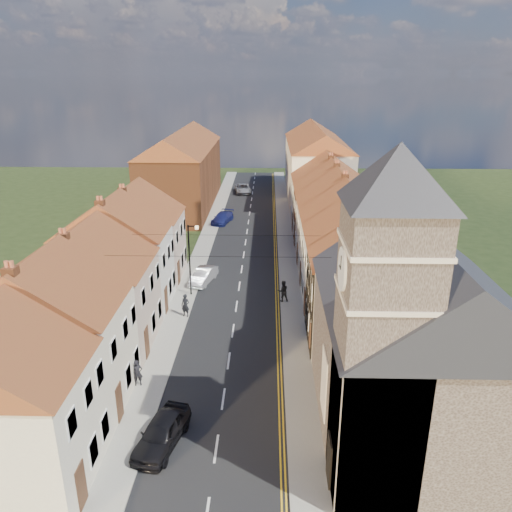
# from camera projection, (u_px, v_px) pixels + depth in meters

# --- Properties ---
(ground) EXTENTS (160.00, 160.00, 0.00)m
(ground) POSITION_uv_depth(u_px,v_px,m) (212.00, 480.00, 22.67)
(ground) COLOR #2F3D1A
(ground) RESTS_ON ground
(road) EXTENTS (7.00, 90.00, 0.02)m
(road) POSITION_uv_depth(u_px,v_px,m) (244.00, 255.00, 50.83)
(road) COLOR black
(road) RESTS_ON ground
(pavement_left) EXTENTS (1.80, 90.00, 0.12)m
(pavement_left) POSITION_uv_depth(u_px,v_px,m) (201.00, 254.00, 50.92)
(pavement_left) COLOR #ADAA9E
(pavement_left) RESTS_ON ground
(pavement_right) EXTENTS (1.80, 90.00, 0.12)m
(pavement_right) POSITION_uv_depth(u_px,v_px,m) (287.00, 255.00, 50.71)
(pavement_right) COLOR #ADAA9E
(pavement_right) RESTS_ON ground
(church) EXTENTS (11.25, 14.25, 15.20)m
(church) POSITION_uv_depth(u_px,v_px,m) (413.00, 332.00, 23.55)
(church) COLOR #392E28
(church) RESTS_ON ground
(cottage_r_tudor) EXTENTS (8.30, 5.20, 9.00)m
(cottage_r_tudor) POSITION_uv_depth(u_px,v_px,m) (371.00, 282.00, 32.84)
(cottage_r_tudor) COLOR beige
(cottage_r_tudor) RESTS_ON ground
(cottage_r_white_near) EXTENTS (8.30, 6.00, 9.00)m
(cottage_r_white_near) POSITION_uv_depth(u_px,v_px,m) (358.00, 254.00, 37.90)
(cottage_r_white_near) COLOR silver
(cottage_r_white_near) RESTS_ON ground
(cottage_r_cream_mid) EXTENTS (8.30, 5.20, 9.00)m
(cottage_r_cream_mid) POSITION_uv_depth(u_px,v_px,m) (347.00, 233.00, 42.97)
(cottage_r_cream_mid) COLOR beige
(cottage_r_cream_mid) RESTS_ON ground
(cottage_r_pink) EXTENTS (8.30, 6.00, 9.00)m
(cottage_r_pink) POSITION_uv_depth(u_px,v_px,m) (339.00, 216.00, 48.04)
(cottage_r_pink) COLOR #B4A38E
(cottage_r_pink) RESTS_ON ground
(cottage_r_white_far) EXTENTS (8.30, 5.20, 9.00)m
(cottage_r_white_far) POSITION_uv_depth(u_px,v_px,m) (332.00, 202.00, 53.11)
(cottage_r_white_far) COLOR brown
(cottage_r_white_far) RESTS_ON ground
(cottage_r_cream_far) EXTENTS (8.30, 6.00, 9.00)m
(cottage_r_cream_far) POSITION_uv_depth(u_px,v_px,m) (327.00, 191.00, 58.18)
(cottage_r_cream_far) COLOR beige
(cottage_r_cream_far) RESTS_ON ground
(cottage_l_cream) EXTENTS (8.30, 6.30, 9.10)m
(cottage_l_cream) POSITION_uv_depth(u_px,v_px,m) (47.00, 330.00, 26.55)
(cottage_l_cream) COLOR beige
(cottage_l_cream) RESTS_ON ground
(cottage_l_white) EXTENTS (8.30, 6.90, 8.80)m
(cottage_l_white) POSITION_uv_depth(u_px,v_px,m) (88.00, 285.00, 32.61)
(cottage_l_white) COLOR #B4A38E
(cottage_l_white) RESTS_ON ground
(cottage_l_brick_mid) EXTENTS (8.30, 5.70, 9.10)m
(cottage_l_brick_mid) POSITION_uv_depth(u_px,v_px,m) (115.00, 252.00, 38.28)
(cottage_l_brick_mid) COLOR silver
(cottage_l_brick_mid) RESTS_ON ground
(cottage_l_pink) EXTENTS (8.30, 6.30, 8.80)m
(cottage_l_pink) POSITION_uv_depth(u_px,v_px,m) (134.00, 231.00, 43.78)
(cottage_l_pink) COLOR #B4A38E
(cottage_l_pink) RESTS_ON ground
(block_right_far) EXTENTS (8.30, 24.20, 10.50)m
(block_right_far) POSITION_uv_depth(u_px,v_px,m) (316.00, 162.00, 72.26)
(block_right_far) COLOR beige
(block_right_far) RESTS_ON ground
(block_left_far) EXTENTS (8.30, 24.20, 10.50)m
(block_left_far) POSITION_uv_depth(u_px,v_px,m) (183.00, 168.00, 68.01)
(block_left_far) COLOR brown
(block_left_far) RESTS_ON ground
(lamppost) EXTENTS (0.88, 0.15, 6.00)m
(lamppost) POSITION_uv_depth(u_px,v_px,m) (190.00, 256.00, 40.32)
(lamppost) COLOR black
(lamppost) RESTS_ON pavement_left
(car_near) EXTENTS (2.68, 4.59, 1.47)m
(car_near) POSITION_uv_depth(u_px,v_px,m) (162.00, 432.00, 24.60)
(car_near) COLOR black
(car_near) RESTS_ON ground
(car_mid) EXTENTS (2.35, 4.15, 1.29)m
(car_mid) POSITION_uv_depth(u_px,v_px,m) (203.00, 276.00, 43.91)
(car_mid) COLOR #B4B6BC
(car_mid) RESTS_ON ground
(car_far) EXTENTS (2.87, 4.76, 1.29)m
(car_far) POSITION_uv_depth(u_px,v_px,m) (222.00, 218.00, 61.53)
(car_far) COLOR navy
(car_far) RESTS_ON ground
(car_distant) EXTENTS (2.97, 5.20, 1.37)m
(car_distant) POSITION_uv_depth(u_px,v_px,m) (243.00, 188.00, 77.13)
(car_distant) COLOR #97999E
(car_distant) RESTS_ON ground
(pedestrian_left) EXTENTS (0.66, 0.52, 1.61)m
(pedestrian_left) POSITION_uv_depth(u_px,v_px,m) (138.00, 373.00, 29.13)
(pedestrian_left) COLOR black
(pedestrian_left) RESTS_ON pavement_left
(pedestrian_right) EXTENTS (0.97, 0.83, 1.75)m
(pedestrian_right) POSITION_uv_depth(u_px,v_px,m) (283.00, 291.00, 39.97)
(pedestrian_right) COLOR #292520
(pedestrian_right) RESTS_ON pavement_right
(pedestrian_left_b) EXTENTS (0.75, 0.61, 1.78)m
(pedestrian_left_b) POSITION_uv_depth(u_px,v_px,m) (185.00, 305.00, 37.43)
(pedestrian_left_b) COLOR black
(pedestrian_left_b) RESTS_ON pavement_left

